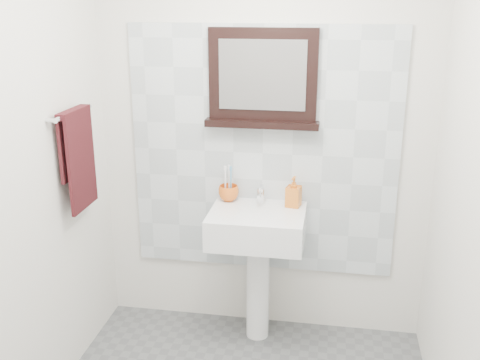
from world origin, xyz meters
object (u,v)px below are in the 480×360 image
at_px(toothbrush_cup, 229,193).
at_px(hand_towel, 78,152).
at_px(framed_mirror, 263,81).
at_px(pedestal_sink, 257,240).
at_px(soap_dispenser, 294,192).

bearing_deg(toothbrush_cup, hand_towel, -150.30).
bearing_deg(toothbrush_cup, framed_mirror, 13.07).
distance_m(pedestal_sink, toothbrush_cup, 0.34).
bearing_deg(hand_towel, soap_dispenser, 19.00).
height_order(pedestal_sink, hand_towel, hand_towel).
xyz_separation_m(toothbrush_cup, soap_dispenser, (0.40, -0.03, 0.04)).
bearing_deg(framed_mirror, toothbrush_cup, -166.93).
height_order(toothbrush_cup, soap_dispenser, soap_dispenser).
relative_size(pedestal_sink, toothbrush_cup, 7.88).
relative_size(toothbrush_cup, framed_mirror, 0.18).
bearing_deg(pedestal_sink, hand_towel, -163.27).
xyz_separation_m(pedestal_sink, toothbrush_cup, (-0.20, 0.14, 0.23)).
bearing_deg(pedestal_sink, framed_mirror, 91.09).
xyz_separation_m(pedestal_sink, hand_towel, (-0.94, -0.28, 0.57)).
bearing_deg(soap_dispenser, hand_towel, -149.36).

